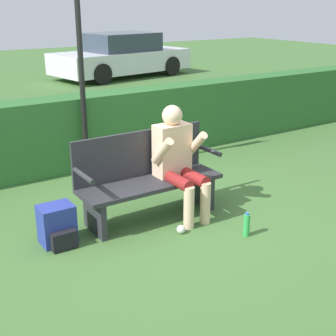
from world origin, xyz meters
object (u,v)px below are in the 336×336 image
at_px(person_seated, 178,157).
at_px(park_bench, 147,177).
at_px(water_bottle, 247,225).
at_px(backpack, 58,226).
at_px(signpost, 80,51).
at_px(parked_car, 121,56).

bearing_deg(person_seated, park_bench, 156.01).
distance_m(park_bench, water_bottle, 1.16).
height_order(backpack, signpost, signpost).
bearing_deg(park_bench, person_seated, -23.99).
xyz_separation_m(person_seated, parked_car, (4.23, 9.34, -0.02)).
bearing_deg(water_bottle, backpack, 151.55).
relative_size(park_bench, signpost, 0.55).
bearing_deg(park_bench, water_bottle, -58.95).
xyz_separation_m(water_bottle, parked_car, (3.96, 10.16, 0.51)).
xyz_separation_m(park_bench, water_bottle, (0.58, -0.96, -0.33)).
bearing_deg(person_seated, backpack, 177.48).
bearing_deg(parked_car, water_bottle, -120.26).
bearing_deg(backpack, water_bottle, -28.45).
bearing_deg(signpost, backpack, -122.08).
xyz_separation_m(park_bench, signpost, (-0.02, 1.58, 1.19)).
xyz_separation_m(backpack, signpost, (1.03, 1.65, 1.46)).
height_order(backpack, water_bottle, backpack).
bearing_deg(park_bench, signpost, 90.72).
bearing_deg(water_bottle, park_bench, 121.05).
bearing_deg(parked_car, backpack, -130.04).
relative_size(person_seated, backpack, 3.08).
height_order(park_bench, person_seated, person_seated).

